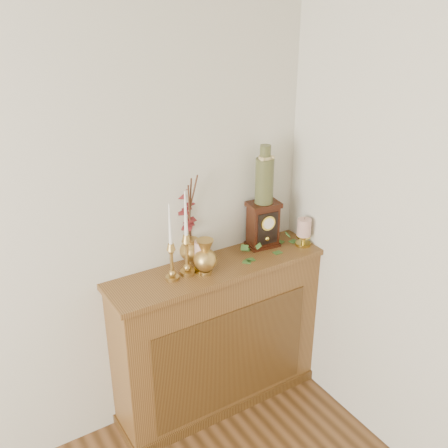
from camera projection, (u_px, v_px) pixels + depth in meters
console_shelf at (218, 340)px, 3.01m from camera, size 1.24×0.34×0.93m
candlestick_left at (171, 256)px, 2.61m from camera, size 0.07×0.07×0.42m
candlestick_center at (187, 248)px, 2.66m from camera, size 0.08×0.08×0.46m
bud_vase at (205, 257)px, 2.68m from camera, size 0.12×0.12×0.20m
ginger_jar at (187, 221)px, 2.78m from camera, size 0.21×0.22×0.51m
pillar_candle_left at (203, 254)px, 2.71m from camera, size 0.09×0.09×0.18m
pillar_candle_right at (304, 231)px, 2.98m from camera, size 0.09×0.09×0.17m
ivy_garland at (272, 246)px, 2.98m from camera, size 0.39×0.18×0.07m
mantel_clock at (263, 225)px, 2.96m from camera, size 0.19×0.15×0.27m
ceramic_vase at (265, 177)px, 2.84m from camera, size 0.10×0.10×0.33m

